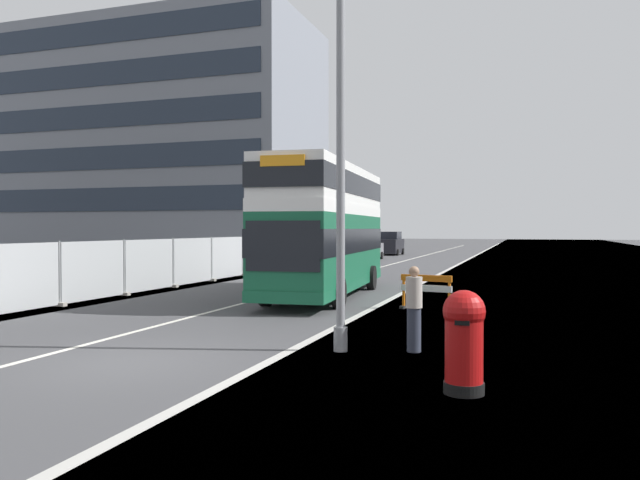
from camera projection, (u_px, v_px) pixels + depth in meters
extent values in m
cube|color=#424244|center=(128.00, 364.00, 11.81)|extent=(140.00, 280.00, 0.10)
cube|color=#B2AFA8|center=(250.00, 372.00, 11.00)|extent=(0.24, 196.00, 0.01)
cube|color=silver|center=(46.00, 355.00, 12.44)|extent=(0.16, 168.00, 0.01)
cube|color=#145638|center=(326.00, 251.00, 23.13)|extent=(3.27, 10.83, 2.70)
cube|color=white|center=(326.00, 210.00, 23.10)|extent=(3.27, 10.83, 0.40)
cube|color=white|center=(326.00, 186.00, 23.08)|extent=(3.24, 10.72, 1.38)
cube|color=black|center=(326.00, 240.00, 23.12)|extent=(3.30, 10.94, 0.86)
cube|color=black|center=(326.00, 186.00, 23.08)|extent=(3.29, 10.89, 0.76)
cube|color=black|center=(282.00, 246.00, 17.93)|extent=(2.25, 0.23, 1.48)
cube|color=orange|center=(282.00, 160.00, 17.88)|extent=(1.35, 0.16, 0.32)
cube|color=#145638|center=(326.00, 282.00, 23.15)|extent=(3.30, 10.94, 0.36)
cylinder|color=black|center=(266.00, 291.00, 20.25)|extent=(0.38, 1.02, 1.00)
cylinder|color=black|center=(339.00, 293.00, 19.64)|extent=(0.38, 1.02, 1.00)
cylinder|color=black|center=(314.00, 276.00, 26.30)|extent=(0.38, 1.02, 1.00)
cylinder|color=black|center=(371.00, 278.00, 25.69)|extent=(0.38, 1.02, 1.00)
cylinder|color=gray|center=(341.00, 122.00, 12.75)|extent=(0.18, 0.18, 9.50)
cylinder|color=gray|center=(341.00, 339.00, 12.84)|extent=(0.29, 0.29, 0.50)
cylinder|color=black|center=(464.00, 388.00, 9.55)|extent=(0.63, 0.63, 0.18)
cylinder|color=#AD0F0F|center=(464.00, 347.00, 9.54)|extent=(0.58, 0.58, 1.09)
sphere|color=#AD0F0F|center=(464.00, 311.00, 9.53)|extent=(0.65, 0.65, 0.65)
cube|color=black|center=(462.00, 323.00, 9.25)|extent=(0.22, 0.03, 0.07)
cube|color=orange|center=(426.00, 278.00, 19.38)|extent=(1.64, 0.34, 0.20)
cube|color=white|center=(426.00, 288.00, 19.39)|extent=(1.64, 0.34, 0.20)
cube|color=orange|center=(404.00, 293.00, 19.73)|extent=(0.08, 0.08, 0.99)
cube|color=black|center=(404.00, 307.00, 19.74)|extent=(0.21, 0.46, 0.08)
cube|color=orange|center=(449.00, 295.00, 19.05)|extent=(0.08, 0.08, 0.99)
cube|color=black|center=(449.00, 310.00, 19.05)|extent=(0.21, 0.46, 0.08)
cube|color=#A8AAAD|center=(19.00, 277.00, 18.60)|extent=(0.04, 3.26, 2.05)
cube|color=#A8AAAD|center=(94.00, 270.00, 21.82)|extent=(0.04, 3.26, 2.05)
cube|color=#A8AAAD|center=(150.00, 265.00, 25.04)|extent=(0.04, 3.26, 2.05)
cube|color=#A8AAAD|center=(193.00, 261.00, 28.26)|extent=(0.04, 3.26, 2.05)
cube|color=#A8AAAD|center=(227.00, 257.00, 31.48)|extent=(0.04, 3.26, 2.05)
cylinder|color=#939699|center=(60.00, 273.00, 20.21)|extent=(0.06, 0.06, 2.15)
cube|color=gray|center=(60.00, 304.00, 20.23)|extent=(0.44, 0.20, 0.12)
cylinder|color=#939699|center=(124.00, 267.00, 23.43)|extent=(0.06, 0.06, 2.15)
cube|color=gray|center=(124.00, 294.00, 23.45)|extent=(0.44, 0.20, 0.12)
cylinder|color=#939699|center=(173.00, 262.00, 26.65)|extent=(0.06, 0.06, 2.15)
cube|color=gray|center=(173.00, 286.00, 26.67)|extent=(0.44, 0.20, 0.12)
cylinder|color=#939699|center=(211.00, 259.00, 29.87)|extent=(0.06, 0.06, 2.15)
cube|color=gray|center=(211.00, 280.00, 29.89)|extent=(0.44, 0.20, 0.12)
cylinder|color=#939699|center=(242.00, 256.00, 33.10)|extent=(0.06, 0.06, 2.15)
cube|color=gray|center=(242.00, 275.00, 33.11)|extent=(0.44, 0.20, 0.12)
cube|color=black|center=(332.00, 254.00, 41.41)|extent=(1.79, 4.04, 1.34)
cube|color=black|center=(332.00, 237.00, 41.39)|extent=(1.64, 2.22, 0.84)
cylinder|color=black|center=(350.00, 261.00, 42.32)|extent=(0.20, 0.60, 0.60)
cylinder|color=black|center=(326.00, 261.00, 42.89)|extent=(0.20, 0.60, 0.60)
cylinder|color=black|center=(340.00, 263.00, 39.95)|extent=(0.20, 0.60, 0.60)
cylinder|color=black|center=(314.00, 263.00, 40.52)|extent=(0.20, 0.60, 0.60)
cube|color=slate|center=(367.00, 250.00, 50.14)|extent=(1.75, 4.18, 1.14)
cube|color=black|center=(367.00, 239.00, 50.12)|extent=(1.61, 2.30, 0.74)
cylinder|color=black|center=(381.00, 255.00, 51.10)|extent=(0.20, 0.60, 0.60)
cylinder|color=black|center=(361.00, 255.00, 51.66)|extent=(0.20, 0.60, 0.60)
cylinder|color=black|center=(374.00, 257.00, 48.64)|extent=(0.20, 0.60, 0.60)
cylinder|color=black|center=(353.00, 257.00, 49.20)|extent=(0.20, 0.60, 0.60)
cube|color=black|center=(390.00, 246.00, 59.17)|extent=(1.89, 4.21, 1.33)
cube|color=black|center=(390.00, 235.00, 59.15)|extent=(1.74, 2.32, 0.71)
cylinder|color=black|center=(403.00, 251.00, 60.11)|extent=(0.20, 0.60, 0.60)
cylinder|color=black|center=(384.00, 251.00, 60.71)|extent=(0.20, 0.60, 0.60)
cylinder|color=black|center=(397.00, 252.00, 57.64)|extent=(0.20, 0.60, 0.60)
cylinder|color=black|center=(378.00, 252.00, 58.24)|extent=(0.20, 0.60, 0.60)
cylinder|color=#4C3D2D|center=(272.00, 240.00, 52.44)|extent=(0.33, 0.33, 3.04)
cylinder|color=#4C3D2D|center=(278.00, 223.00, 52.28)|extent=(1.04, 0.16, 1.48)
cylinder|color=#4C3D2D|center=(277.00, 218.00, 52.95)|extent=(0.48, 1.37, 1.31)
cylinder|color=#4C3D2D|center=(266.00, 227.00, 52.85)|extent=(1.43, 0.61, 1.80)
cylinder|color=#4C3D2D|center=(265.00, 220.00, 52.12)|extent=(1.04, 1.04, 1.85)
cylinder|color=#4C3D2D|center=(272.00, 227.00, 51.91)|extent=(0.44, 1.12, 1.55)
cylinder|color=#2D3342|center=(414.00, 330.00, 12.76)|extent=(0.29, 0.29, 0.91)
cylinder|color=#B2A89E|center=(414.00, 292.00, 12.75)|extent=(0.34, 0.34, 0.64)
sphere|color=#937056|center=(414.00, 272.00, 12.74)|extent=(0.22, 0.22, 0.22)
cube|color=gray|center=(157.00, 145.00, 56.06)|extent=(28.38, 13.55, 20.18)
cube|color=#232D3D|center=(109.00, 199.00, 49.72)|extent=(26.68, 0.08, 1.88)
cube|color=#232D3D|center=(109.00, 157.00, 49.66)|extent=(26.68, 0.08, 1.88)
cube|color=#232D3D|center=(108.00, 115.00, 49.59)|extent=(26.68, 0.08, 1.88)
cube|color=#232D3D|center=(108.00, 73.00, 49.53)|extent=(26.68, 0.08, 1.88)
cube|color=#232D3D|center=(108.00, 31.00, 49.46)|extent=(26.68, 0.08, 1.88)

